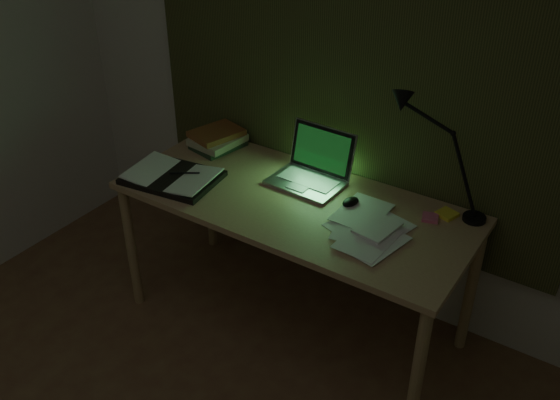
# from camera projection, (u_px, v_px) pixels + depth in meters

# --- Properties ---
(wall_back) EXTENTS (3.50, 0.00, 2.50)m
(wall_back) POSITION_uv_depth(u_px,v_px,m) (354.00, 71.00, 2.91)
(wall_back) COLOR silver
(wall_back) RESTS_ON ground
(curtain) EXTENTS (2.20, 0.06, 2.00)m
(curtain) POSITION_uv_depth(u_px,v_px,m) (353.00, 31.00, 2.78)
(curtain) COLOR #34381C
(curtain) RESTS_ON wall_back
(desk) EXTENTS (1.66, 0.73, 0.76)m
(desk) POSITION_uv_depth(u_px,v_px,m) (293.00, 265.00, 3.08)
(desk) COLOR tan
(desk) RESTS_ON floor
(laptop) EXTENTS (0.36, 0.40, 0.25)m
(laptop) POSITION_uv_depth(u_px,v_px,m) (306.00, 162.00, 2.93)
(laptop) COLOR silver
(laptop) RESTS_ON desk
(open_textbook) EXTENTS (0.48, 0.37, 0.04)m
(open_textbook) POSITION_uv_depth(u_px,v_px,m) (172.00, 176.00, 3.02)
(open_textbook) COLOR white
(open_textbook) RESTS_ON desk
(book_stack) EXTENTS (0.27, 0.30, 0.10)m
(book_stack) POSITION_uv_depth(u_px,v_px,m) (216.00, 139.00, 3.30)
(book_stack) COLOR white
(book_stack) RESTS_ON desk
(loose_papers) EXTENTS (0.40, 0.42, 0.02)m
(loose_papers) POSITION_uv_depth(u_px,v_px,m) (369.00, 223.00, 2.69)
(loose_papers) COLOR white
(loose_papers) RESTS_ON desk
(mouse) EXTENTS (0.07, 0.10, 0.03)m
(mouse) POSITION_uv_depth(u_px,v_px,m) (350.00, 202.00, 2.83)
(mouse) COLOR black
(mouse) RESTS_ON desk
(sticky_yellow) EXTENTS (0.10, 0.10, 0.02)m
(sticky_yellow) POSITION_uv_depth(u_px,v_px,m) (447.00, 214.00, 2.76)
(sticky_yellow) COLOR yellow
(sticky_yellow) RESTS_ON desk
(sticky_pink) EXTENTS (0.09, 0.09, 0.01)m
(sticky_pink) POSITION_uv_depth(u_px,v_px,m) (430.00, 218.00, 2.74)
(sticky_pink) COLOR #ED5C8A
(sticky_pink) RESTS_ON desk
(desk_lamp) EXTENTS (0.42, 0.35, 0.55)m
(desk_lamp) POSITION_uv_depth(u_px,v_px,m) (485.00, 165.00, 2.59)
(desk_lamp) COLOR black
(desk_lamp) RESTS_ON desk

